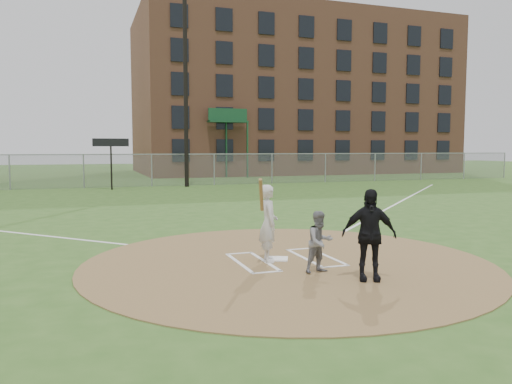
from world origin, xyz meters
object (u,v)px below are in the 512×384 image
object	(u,v)px
umpire	(369,235)
home_plate	(277,259)
catcher	(320,242)
batter_at_plate	(268,223)

from	to	relation	value
umpire	home_plate	bearing A→B (deg)	135.91
catcher	umpire	size ratio (longest dim) A/B	0.72
home_plate	batter_at_plate	bearing A→B (deg)	-155.41
catcher	batter_at_plate	bearing A→B (deg)	106.35
catcher	batter_at_plate	world-z (taller)	batter_at_plate
home_plate	batter_at_plate	xyz separation A→B (m)	(-0.25, -0.11, 0.79)
umpire	batter_at_plate	size ratio (longest dim) A/B	0.92
catcher	umpire	bearing A→B (deg)	-64.39
umpire	batter_at_plate	bearing A→B (deg)	142.86
home_plate	batter_at_plate	size ratio (longest dim) A/B	0.24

